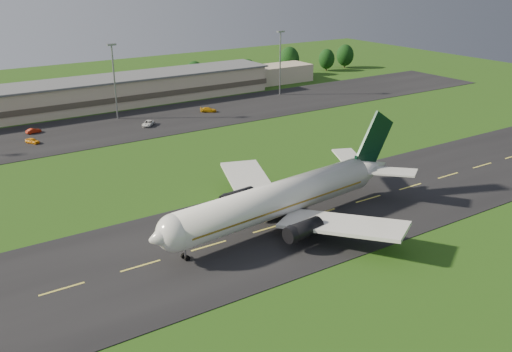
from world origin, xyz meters
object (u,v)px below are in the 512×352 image
terminal (101,93)px  light_mast_centre (114,73)px  airliner (281,199)px  service_vehicle_b (33,131)px  light_mast_east (280,55)px  service_vehicle_d (208,110)px  service_vehicle_a (32,141)px  service_vehicle_c (148,123)px

terminal → light_mast_centre: (-1.40, -16.18, 8.75)m
airliner → service_vehicle_b: bearing=98.9°
terminal → light_mast_east: (53.60, -16.18, 8.75)m
light_mast_centre → service_vehicle_d: light_mast_centre is taller
airliner → service_vehicle_a: bearing=102.4°
service_vehicle_a → service_vehicle_d: bearing=-26.4°
service_vehicle_b → service_vehicle_d: size_ratio=0.80×
service_vehicle_b → service_vehicle_c: service_vehicle_c is taller
light_mast_east → service_vehicle_a: (-80.22, -11.03, -12.01)m
service_vehicle_a → service_vehicle_c: (29.21, -0.69, 0.05)m
airliner → service_vehicle_c: bearing=78.7°
service_vehicle_d → terminal: bearing=77.2°
service_vehicle_a → service_vehicle_c: service_vehicle_c is taller
light_mast_centre → service_vehicle_a: 30.03m
airliner → service_vehicle_a: size_ratio=13.91×
light_mast_centre → service_vehicle_b: light_mast_centre is taller
terminal → service_vehicle_a: (-26.62, -27.21, -3.26)m
light_mast_east → service_vehicle_d: (-30.68, -7.54, -11.97)m
light_mast_east → terminal: bearing=163.2°
light_mast_centre → service_vehicle_d: size_ratio=4.39×
service_vehicle_d → light_mast_centre: bearing=105.9°
light_mast_centre → light_mast_east: same height
service_vehicle_b → light_mast_east: bearing=-100.6°
terminal → service_vehicle_c: terminal is taller
service_vehicle_c → service_vehicle_a: bearing=-138.4°
service_vehicle_a → airliner: bearing=-102.2°
airliner → terminal: bearing=81.9°
service_vehicle_a → terminal: bearing=15.2°
light_mast_centre → service_vehicle_a: size_ratio=5.52×
light_mast_east → service_vehicle_c: size_ratio=4.16×
light_mast_east → service_vehicle_a: light_mast_east is taller
light_mast_east → service_vehicle_d: size_ratio=4.39×
service_vehicle_b → light_mast_centre: bearing=-96.7°
light_mast_centre → service_vehicle_a: light_mast_centre is taller
service_vehicle_a → service_vehicle_b: (2.34, 8.82, -0.02)m
airliner → light_mast_centre: light_mast_centre is taller
service_vehicle_a → light_mast_east: bearing=-22.6°
terminal → service_vehicle_b: terminal is taller
service_vehicle_c → service_vehicle_d: (20.33, 4.17, -0.01)m
service_vehicle_d → service_vehicle_a: bearing=127.2°
light_mast_east → service_vehicle_b: 78.83m
service_vehicle_c → service_vehicle_d: bearing=54.5°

